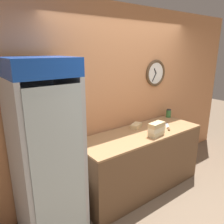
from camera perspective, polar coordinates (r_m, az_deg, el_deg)
name	(u,v)px	position (r m, az deg, el deg)	size (l,w,h in m)	color
ground_plane	(188,221)	(3.23, 19.32, -25.24)	(14.00, 14.00, 0.00)	#7A6651
wall_back	(124,98)	(3.39, 3.23, 3.58)	(5.20, 0.10, 2.70)	tan
prep_counter	(140,160)	(3.43, 7.29, -12.45)	(1.97, 0.70, 0.92)	brown
beverage_cooler	(44,145)	(2.50, -17.38, -8.20)	(0.64, 0.69, 2.02)	#B2B7BC
sandwich_stack_bottom	(156,133)	(3.14, 11.47, -5.50)	(0.26, 0.16, 0.06)	beige
sandwich_stack_middle	(156,129)	(3.12, 11.54, -4.41)	(0.26, 0.14, 0.06)	beige
sandwich_stack_top	(157,125)	(3.10, 11.60, -3.31)	(0.26, 0.15, 0.06)	tan
sandwich_flat_left	(136,126)	(3.41, 6.30, -3.57)	(0.25, 0.20, 0.06)	tan
chefs_knife	(168,128)	(3.48, 14.44, -3.96)	(0.27, 0.28, 0.02)	silver
condiment_jar	(169,113)	(4.02, 14.54, -0.32)	(0.09, 0.09, 0.15)	#336B38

